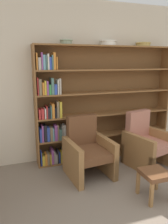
{
  "coord_description": "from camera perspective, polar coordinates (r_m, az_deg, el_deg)",
  "views": [
    {
      "loc": [
        -1.67,
        -1.18,
        1.74
      ],
      "look_at": [
        -0.57,
        2.05,
        0.95
      ],
      "focal_mm": 35.0,
      "sensor_mm": 36.0,
      "label": 1
    }
  ],
  "objects": [
    {
      "name": "wall_back",
      "position": [
        4.1,
        5.33,
        7.89
      ],
      "size": [
        12.0,
        0.06,
        2.75
      ],
      "color": "beige",
      "rests_on": "ground"
    },
    {
      "name": "bookshelf",
      "position": [
        3.89,
        2.42,
        1.68
      ],
      "size": [
        2.51,
        0.3,
        2.01
      ],
      "color": "brown",
      "rests_on": "ground"
    },
    {
      "name": "bowl_stoneware",
      "position": [
        3.66,
        -4.67,
        17.84
      ],
      "size": [
        0.21,
        0.21,
        0.08
      ],
      "color": "gray",
      "rests_on": "bookshelf"
    },
    {
      "name": "bowl_slate",
      "position": [
        3.91,
        6.26,
        17.56
      ],
      "size": [
        0.29,
        0.29,
        0.08
      ],
      "color": "silver",
      "rests_on": "bookshelf"
    },
    {
      "name": "bowl_olive",
      "position": [
        4.25,
        15.21,
        16.74
      ],
      "size": [
        0.27,
        0.27,
        0.07
      ],
      "color": "tan",
      "rests_on": "bookshelf"
    },
    {
      "name": "armchair_leather",
      "position": [
        3.44,
        0.93,
        -10.14
      ],
      "size": [
        0.71,
        0.74,
        0.91
      ],
      "rotation": [
        0.0,
        0.0,
        3.24
      ],
      "color": "olive",
      "rests_on": "ground"
    },
    {
      "name": "armchair_cushioned",
      "position": [
        3.91,
        16.01,
        -7.76
      ],
      "size": [
        0.79,
        0.82,
        0.91
      ],
      "rotation": [
        0.0,
        0.0,
        3.4
      ],
      "color": "olive",
      "rests_on": "ground"
    },
    {
      "name": "footstool",
      "position": [
        3.06,
        18.05,
        -15.76
      ],
      "size": [
        0.34,
        0.34,
        0.37
      ],
      "color": "olive",
      "rests_on": "ground"
    }
  ]
}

